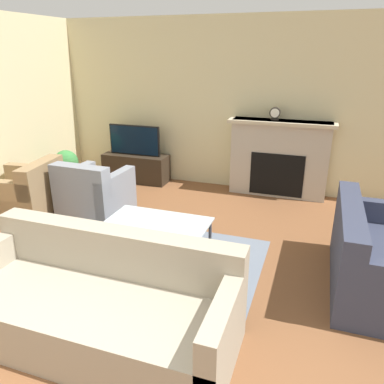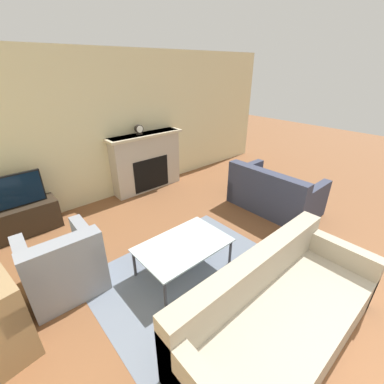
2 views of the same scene
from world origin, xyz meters
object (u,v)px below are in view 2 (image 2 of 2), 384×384
Objects in this scene: couch_loveseat at (273,194)px; coffee_table at (183,246)px; tv at (8,193)px; couch_sectional at (278,315)px; armchair_accent at (63,267)px; mantel_clock at (139,129)px.

coffee_table is at bearing 93.85° from couch_loveseat.
tv is 3.93m from couch_sectional.
armchair_accent is at bearing -83.44° from tv.
armchair_accent is 4.42× the size of mantel_clock.
tv reaches higher than couch_loveseat.
armchair_accent reaches higher than coffee_table.
tv is at bearing 59.79° from couch_loveseat.
tv is 0.81× the size of coffee_table.
tv reaches higher than coffee_table.
mantel_clock is (0.91, 2.43, 0.91)m from coffee_table.
couch_sectional is at bearing -67.23° from tv.
coffee_table is 2.75m from mantel_clock.
coffee_table is (-2.27, -0.15, 0.09)m from couch_loveseat.
couch_loveseat is at bearing -59.17° from mantel_clock.
couch_loveseat is 1.78× the size of armchair_accent.
armchair_accent is 0.74× the size of coffee_table.
tv is 2.73m from coffee_table.
armchair_accent is (0.18, -1.59, -0.44)m from tv.
tv reaches higher than armchair_accent.
coffee_table is at bearing 152.05° from armchair_accent.
mantel_clock reaches higher than armchair_accent.
couch_sectional is 2.60× the size of armchair_accent.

